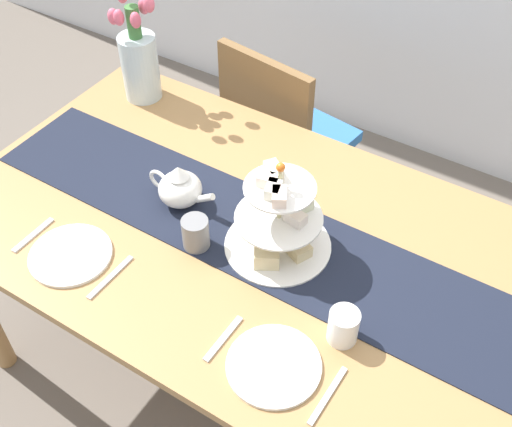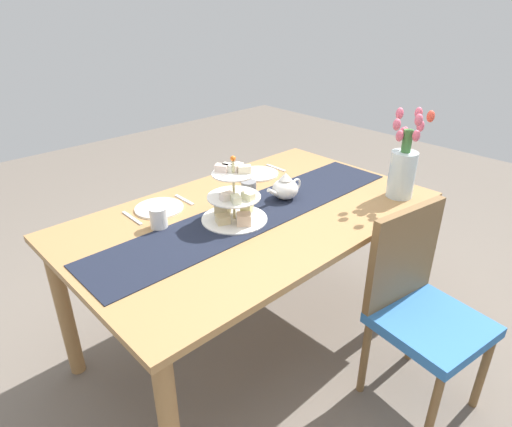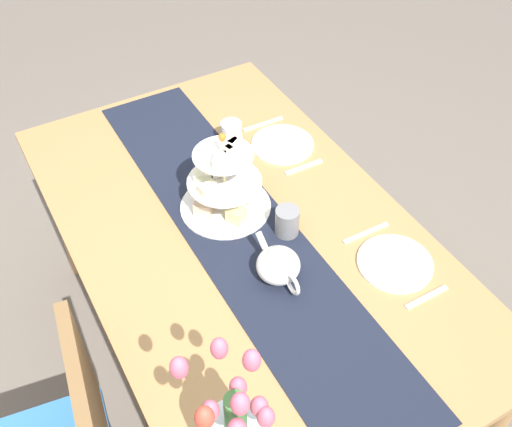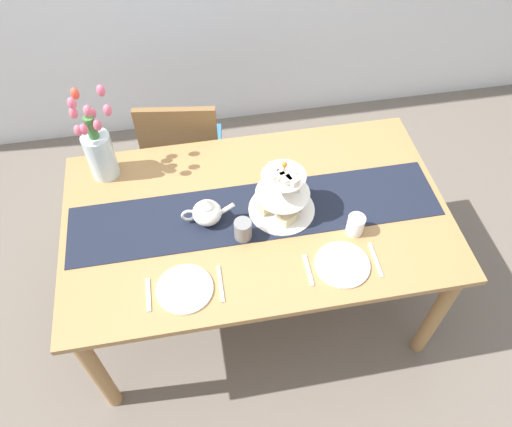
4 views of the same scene
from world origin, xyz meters
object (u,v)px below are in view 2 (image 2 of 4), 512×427
tiered_cake_stand (234,201)px  mug_grey (249,190)px  teapot (285,188)px  dinner_plate_right (159,208)px  knife_left (239,181)px  dinner_plate_left (258,174)px  chair_left (420,303)px  tulip_vase (403,166)px  fork_left (276,168)px  fork_right (184,200)px  mug_white_text (158,218)px  dining_table (253,231)px  knife_right (132,218)px

tiered_cake_stand → mug_grey: (-0.20, -0.12, -0.04)m
teapot → dinner_plate_right: size_ratio=1.04×
teapot → knife_left: teapot is taller
dinner_plate_left → knife_left: dinner_plate_left is taller
chair_left → tulip_vase: (-0.37, -0.36, 0.43)m
tiered_cake_stand → knife_left: size_ratio=1.79×
teapot → mug_grey: (0.14, -0.12, -0.01)m
tiered_cake_stand → fork_left: tiered_cake_stand is taller
fork_left → dinner_plate_left: bearing=0.0°
fork_right → mug_white_text: bearing=33.1°
fork_left → fork_right: same height
dining_table → fork_left: fork_left is taller
knife_left → knife_right: size_ratio=1.00×
fork_left → mug_grey: 0.47m
chair_left → fork_left: size_ratio=6.07×
chair_left → dinner_plate_right: chair_left is taller
dinner_plate_right → knife_left: bearing=180.0°
mug_grey → mug_white_text: bearing=-6.8°
chair_left → dinner_plate_left: 1.11m
tiered_cake_stand → knife_right: bearing=-45.3°
fork_left → fork_right: size_ratio=1.00×
dinner_plate_right → fork_right: 0.15m
chair_left → fork_left: chair_left is taller
chair_left → teapot: size_ratio=3.82×
fork_right → tiered_cake_stand: bearing=97.0°
dinner_plate_right → fork_right: bearing=180.0°
dinner_plate_left → dinner_plate_right: bearing=0.0°
chair_left → dinner_plate_left: (-0.06, -1.07, 0.28)m
fork_left → dinner_plate_right: bearing=0.0°
chair_left → knife_left: (0.09, -1.07, 0.27)m
knife_left → dining_table: bearing=58.1°
knife_right → chair_left: bearing=124.6°
fork_right → mug_white_text: size_ratio=1.58×
fork_right → mug_grey: bearing=137.5°
tulip_vase → fork_right: bearing=-40.7°
dining_table → knife_right: 0.57m
chair_left → knife_right: (0.74, -1.07, 0.27)m
mug_grey → fork_right: bearing=-42.5°
mug_white_text → tulip_vase: bearing=152.8°
dining_table → tiered_cake_stand: (0.12, 0.00, 0.19)m
tulip_vase → knife_left: size_ratio=2.63×
fork_left → mug_grey: size_ratio=1.58×
dinner_plate_left → tulip_vase: bearing=113.9°
dining_table → teapot: bearing=180.0°
tulip_vase → mug_white_text: tulip_vase is taller
fork_left → knife_right: same height
fork_left → dinner_plate_right: 0.80m
tiered_cake_stand → knife_right: 0.48m
mug_white_text → teapot: bearing=164.4°
chair_left → mug_grey: (0.21, -0.86, 0.32)m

